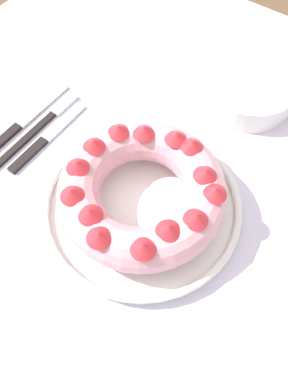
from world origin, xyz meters
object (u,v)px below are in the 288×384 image
Objects in this scene: serving_dish at (144,206)px; side_bowl at (249,90)px; bundt_cake at (144,191)px; fork at (42,124)px; cake_knife at (43,141)px; serving_knife at (17,127)px.

side_bowl is at bearing 86.03° from serving_dish.
bundt_cake is 1.47× the size of side_bowl.
bundt_cake reaches higher than fork.
side_bowl is (0.02, 0.32, -0.04)m from bundt_cake.
side_bowl is (0.28, 0.28, 0.02)m from fork.
serving_knife is at bearing -176.17° from cake_knife.
cake_knife is (0.06, 0.00, -0.00)m from serving_knife.
cake_knife is at bearing -129.25° from side_bowl.
fork is at bearing 135.44° from cake_knife.
bundt_cake is 0.24m from cake_knife.
serving_dish is 0.29m from serving_knife.
serving_dish reaches higher than serving_knife.
side_bowl is at bearing 47.33° from serving_knife.
serving_knife is at bearing 179.26° from bundt_cake.
serving_dish is 0.23m from cake_knife.
serving_knife is at bearing -135.09° from side_bowl.
fork is at bearing 47.96° from serving_knife.
side_bowl is at bearing 41.59° from fork.
serving_knife is 1.23× the size of cake_knife.
serving_dish is 1.36× the size of serving_knife.
serving_knife is (-0.03, -0.03, -0.00)m from fork.
serving_dish is 1.67× the size of cake_knife.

